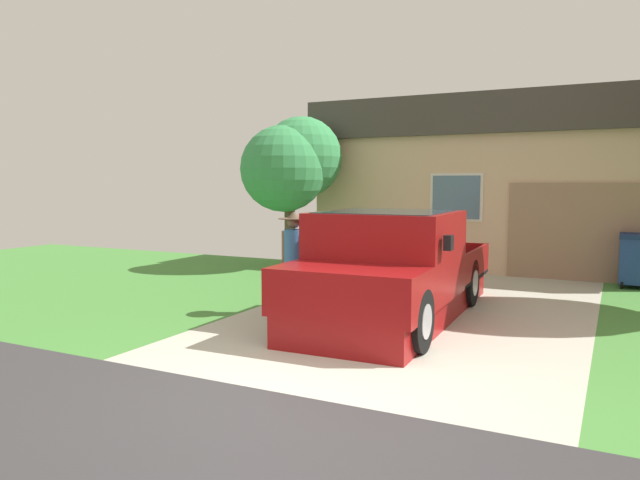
{
  "coord_description": "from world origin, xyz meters",
  "views": [
    {
      "loc": [
        2.8,
        -4.99,
        2.1
      ],
      "look_at": [
        -1.39,
        3.35,
        1.2
      ],
      "focal_mm": 33.3,
      "sensor_mm": 36.0,
      "label": 1
    }
  ],
  "objects_px": {
    "person_with_hat": "(294,256)",
    "pickup_truck": "(389,273)",
    "front_yard_tree": "(292,164)",
    "house_with_garage": "(524,183)",
    "handbag": "(299,310)",
    "wheeled_trash_bin": "(635,259)"
  },
  "relations": [
    {
      "from": "pickup_truck",
      "to": "front_yard_tree",
      "type": "bearing_deg",
      "value": -47.82
    },
    {
      "from": "handbag",
      "to": "front_yard_tree",
      "type": "bearing_deg",
      "value": 120.32
    },
    {
      "from": "house_with_garage",
      "to": "front_yard_tree",
      "type": "bearing_deg",
      "value": -136.86
    },
    {
      "from": "person_with_hat",
      "to": "front_yard_tree",
      "type": "xyz_separation_m",
      "value": [
        -2.57,
        4.52,
        1.62
      ]
    },
    {
      "from": "house_with_garage",
      "to": "handbag",
      "type": "bearing_deg",
      "value": -102.17
    },
    {
      "from": "person_with_hat",
      "to": "pickup_truck",
      "type": "bearing_deg",
      "value": 12.45
    },
    {
      "from": "person_with_hat",
      "to": "front_yard_tree",
      "type": "distance_m",
      "value": 5.45
    },
    {
      "from": "front_yard_tree",
      "to": "wheeled_trash_bin",
      "type": "bearing_deg",
      "value": 5.37
    },
    {
      "from": "person_with_hat",
      "to": "handbag",
      "type": "bearing_deg",
      "value": -46.19
    },
    {
      "from": "front_yard_tree",
      "to": "pickup_truck",
      "type": "bearing_deg",
      "value": -46.37
    },
    {
      "from": "wheeled_trash_bin",
      "to": "front_yard_tree",
      "type": "bearing_deg",
      "value": -174.63
    },
    {
      "from": "pickup_truck",
      "to": "house_with_garage",
      "type": "distance_m",
      "value": 8.93
    },
    {
      "from": "wheeled_trash_bin",
      "to": "handbag",
      "type": "bearing_deg",
      "value": -130.49
    },
    {
      "from": "front_yard_tree",
      "to": "wheeled_trash_bin",
      "type": "distance_m",
      "value": 7.79
    },
    {
      "from": "handbag",
      "to": "house_with_garage",
      "type": "xyz_separation_m",
      "value": [
        2.01,
        9.3,
        1.96
      ]
    },
    {
      "from": "person_with_hat",
      "to": "house_with_garage",
      "type": "xyz_separation_m",
      "value": [
        2.24,
        9.03,
        1.16
      ]
    },
    {
      "from": "pickup_truck",
      "to": "front_yard_tree",
      "type": "height_order",
      "value": "front_yard_tree"
    },
    {
      "from": "house_with_garage",
      "to": "pickup_truck",
      "type": "bearing_deg",
      "value": -94.68
    },
    {
      "from": "pickup_truck",
      "to": "front_yard_tree",
      "type": "relative_size",
      "value": 1.38
    },
    {
      "from": "pickup_truck",
      "to": "front_yard_tree",
      "type": "xyz_separation_m",
      "value": [
        -4.09,
        4.29,
        1.82
      ]
    },
    {
      "from": "house_with_garage",
      "to": "wheeled_trash_bin",
      "type": "distance_m",
      "value": 4.9
    },
    {
      "from": "front_yard_tree",
      "to": "person_with_hat",
      "type": "bearing_deg",
      "value": -60.34
    }
  ]
}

